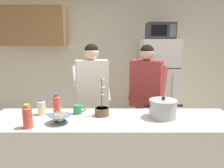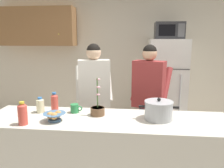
{
  "view_description": "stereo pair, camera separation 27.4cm",
  "coord_description": "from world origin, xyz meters",
  "px_view_note": "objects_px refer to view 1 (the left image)",
  "views": [
    {
      "loc": [
        0.0,
        -2.14,
        1.71
      ],
      "look_at": [
        0.0,
        0.55,
        1.17
      ],
      "focal_mm": 35.65,
      "sensor_mm": 36.0,
      "label": 1
    },
    {
      "loc": [
        0.28,
        -2.13,
        1.71
      ],
      "look_at": [
        0.0,
        0.55,
        1.17
      ],
      "focal_mm": 35.65,
      "sensor_mm": 36.0,
      "label": 2
    }
  ],
  "objects_px": {
    "person_by_sink": "(146,90)",
    "bread_bowl": "(60,118)",
    "bottle_near_edge": "(27,116)",
    "bottle_mid_counter": "(42,107)",
    "refrigerator": "(158,87)",
    "potted_orchid": "(102,110)",
    "microwave": "(161,31)",
    "person_near_pot": "(92,90)",
    "coffee_mug": "(78,109)",
    "cooking_pot": "(163,109)",
    "bottle_far_corner": "(57,104)"
  },
  "relations": [
    {
      "from": "person_by_sink",
      "to": "bread_bowl",
      "type": "bearing_deg",
      "value": -135.05
    },
    {
      "from": "bottle_near_edge",
      "to": "bottle_mid_counter",
      "type": "xyz_separation_m",
      "value": [
        0.01,
        0.36,
        -0.02
      ]
    },
    {
      "from": "refrigerator",
      "to": "bottle_near_edge",
      "type": "distance_m",
      "value": 2.64
    },
    {
      "from": "bread_bowl",
      "to": "potted_orchid",
      "type": "bearing_deg",
      "value": 28.86
    },
    {
      "from": "refrigerator",
      "to": "microwave",
      "type": "relative_size",
      "value": 3.58
    },
    {
      "from": "bottle_near_edge",
      "to": "potted_orchid",
      "type": "height_order",
      "value": "potted_orchid"
    },
    {
      "from": "person_near_pot",
      "to": "bottle_mid_counter",
      "type": "bearing_deg",
      "value": -125.21
    },
    {
      "from": "person_near_pot",
      "to": "coffee_mug",
      "type": "height_order",
      "value": "person_near_pot"
    },
    {
      "from": "bread_bowl",
      "to": "bottle_near_edge",
      "type": "bearing_deg",
      "value": -155.76
    },
    {
      "from": "microwave",
      "to": "bread_bowl",
      "type": "relative_size",
      "value": 2.15
    },
    {
      "from": "coffee_mug",
      "to": "potted_orchid",
      "type": "bearing_deg",
      "value": -12.9
    },
    {
      "from": "cooking_pot",
      "to": "bottle_far_corner",
      "type": "distance_m",
      "value": 1.12
    },
    {
      "from": "microwave",
      "to": "potted_orchid",
      "type": "relative_size",
      "value": 1.2
    },
    {
      "from": "refrigerator",
      "to": "bottle_far_corner",
      "type": "xyz_separation_m",
      "value": [
        -1.44,
        -1.71,
        0.17
      ]
    },
    {
      "from": "person_near_pot",
      "to": "bottle_mid_counter",
      "type": "relative_size",
      "value": 9.7
    },
    {
      "from": "cooking_pot",
      "to": "potted_orchid",
      "type": "relative_size",
      "value": 0.98
    },
    {
      "from": "coffee_mug",
      "to": "potted_orchid",
      "type": "xyz_separation_m",
      "value": [
        0.26,
        -0.06,
        0.01
      ]
    },
    {
      "from": "bottle_mid_counter",
      "to": "bottle_far_corner",
      "type": "xyz_separation_m",
      "value": [
        0.16,
        0.02,
        0.03
      ]
    },
    {
      "from": "bread_bowl",
      "to": "potted_orchid",
      "type": "height_order",
      "value": "potted_orchid"
    },
    {
      "from": "refrigerator",
      "to": "bottle_far_corner",
      "type": "bearing_deg",
      "value": -130.09
    },
    {
      "from": "person_near_pot",
      "to": "person_by_sink",
      "type": "relative_size",
      "value": 1.01
    },
    {
      "from": "person_near_pot",
      "to": "potted_orchid",
      "type": "relative_size",
      "value": 4.13
    },
    {
      "from": "bread_bowl",
      "to": "refrigerator",
      "type": "bearing_deg",
      "value": 55.72
    },
    {
      "from": "person_near_pot",
      "to": "bottle_mid_counter",
      "type": "distance_m",
      "value": 0.83
    },
    {
      "from": "coffee_mug",
      "to": "bottle_near_edge",
      "type": "height_order",
      "value": "bottle_near_edge"
    },
    {
      "from": "microwave",
      "to": "cooking_pot",
      "type": "xyz_separation_m",
      "value": [
        -0.32,
        -1.79,
        -0.84
      ]
    },
    {
      "from": "bottle_near_edge",
      "to": "bottle_far_corner",
      "type": "height_order",
      "value": "bottle_far_corner"
    },
    {
      "from": "potted_orchid",
      "to": "microwave",
      "type": "bearing_deg",
      "value": 61.26
    },
    {
      "from": "person_by_sink",
      "to": "cooking_pot",
      "type": "height_order",
      "value": "person_by_sink"
    },
    {
      "from": "cooking_pot",
      "to": "person_by_sink",
      "type": "bearing_deg",
      "value": 93.56
    },
    {
      "from": "coffee_mug",
      "to": "bottle_mid_counter",
      "type": "relative_size",
      "value": 0.77
    },
    {
      "from": "bottle_mid_counter",
      "to": "bottle_near_edge",
      "type": "bearing_deg",
      "value": -92.08
    },
    {
      "from": "refrigerator",
      "to": "coffee_mug",
      "type": "relative_size",
      "value": 13.12
    },
    {
      "from": "person_near_pot",
      "to": "coffee_mug",
      "type": "relative_size",
      "value": 12.66
    },
    {
      "from": "bottle_near_edge",
      "to": "bread_bowl",
      "type": "bearing_deg",
      "value": 24.24
    },
    {
      "from": "cooking_pot",
      "to": "bread_bowl",
      "type": "relative_size",
      "value": 1.77
    },
    {
      "from": "coffee_mug",
      "to": "bottle_near_edge",
      "type": "distance_m",
      "value": 0.56
    },
    {
      "from": "person_by_sink",
      "to": "bread_bowl",
      "type": "distance_m",
      "value": 1.37
    },
    {
      "from": "cooking_pot",
      "to": "coffee_mug",
      "type": "distance_m",
      "value": 0.9
    },
    {
      "from": "refrigerator",
      "to": "bottle_far_corner",
      "type": "height_order",
      "value": "refrigerator"
    },
    {
      "from": "bread_bowl",
      "to": "bottle_far_corner",
      "type": "distance_m",
      "value": 0.29
    },
    {
      "from": "person_near_pot",
      "to": "person_by_sink",
      "type": "xyz_separation_m",
      "value": [
        0.74,
        0.05,
        -0.01
      ]
    },
    {
      "from": "refrigerator",
      "to": "person_near_pot",
      "type": "height_order",
      "value": "refrigerator"
    },
    {
      "from": "person_by_sink",
      "to": "bottle_mid_counter",
      "type": "distance_m",
      "value": 1.42
    },
    {
      "from": "microwave",
      "to": "person_by_sink",
      "type": "height_order",
      "value": "microwave"
    },
    {
      "from": "bottle_mid_counter",
      "to": "microwave",
      "type": "bearing_deg",
      "value": 46.96
    },
    {
      "from": "microwave",
      "to": "bottle_mid_counter",
      "type": "bearing_deg",
      "value": -133.04
    },
    {
      "from": "cooking_pot",
      "to": "bottle_mid_counter",
      "type": "height_order",
      "value": "cooking_pot"
    },
    {
      "from": "bottle_far_corner",
      "to": "potted_orchid",
      "type": "relative_size",
      "value": 0.56
    },
    {
      "from": "cooking_pot",
      "to": "potted_orchid",
      "type": "height_order",
      "value": "potted_orchid"
    }
  ]
}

